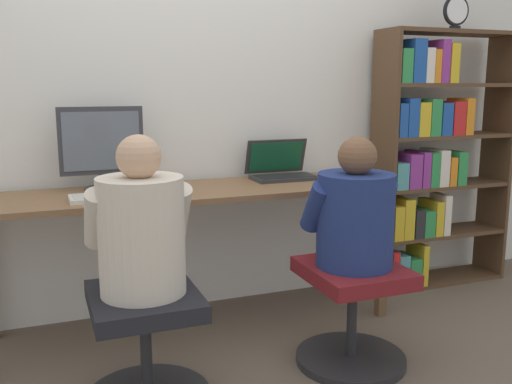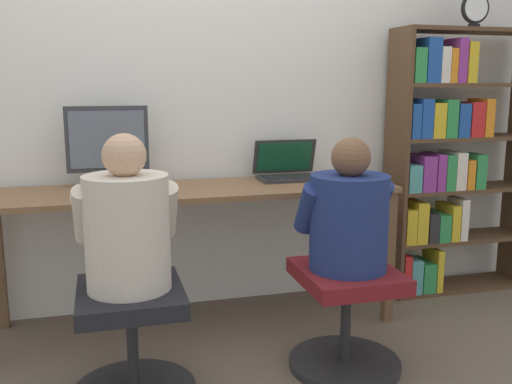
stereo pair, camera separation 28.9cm
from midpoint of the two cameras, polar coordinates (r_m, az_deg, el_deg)
ground_plane at (r=2.98m, az=-7.49°, el=-15.23°), size 14.00×14.00×0.00m
wall_back at (r=3.28m, az=-10.67°, el=10.59°), size 10.00×0.05×2.60m
desk at (r=3.01m, az=-9.06°, el=-1.23°), size 2.12×0.55×0.76m
desktop_monitor at (r=3.05m, az=-17.82°, el=4.15°), size 0.42×0.20×0.43m
laptop at (r=3.28m, az=0.10°, el=2.17°), size 0.37×0.27×0.22m
keyboard at (r=2.82m, az=-17.06°, el=-0.47°), size 0.39×0.17×0.03m
computer_mouse_by_keyboard at (r=2.82m, az=-11.94°, el=-0.12°), size 0.07×0.12×0.03m
office_chair_left at (r=2.46m, az=-14.40°, el=-14.34°), size 0.52×0.52×0.48m
office_chair_right at (r=2.72m, az=6.57°, el=-11.56°), size 0.52×0.52×0.48m
person_at_monitor at (r=2.31m, az=-14.96°, el=-3.55°), size 0.42×0.34×0.63m
person_at_laptop at (r=2.59m, az=6.74°, el=-2.20°), size 0.43×0.35×0.59m
bookshelf at (r=3.73m, az=14.80°, el=3.24°), size 0.92×0.28×1.62m
desk_clock at (r=3.74m, az=17.23°, el=16.88°), size 0.18×0.03×0.20m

